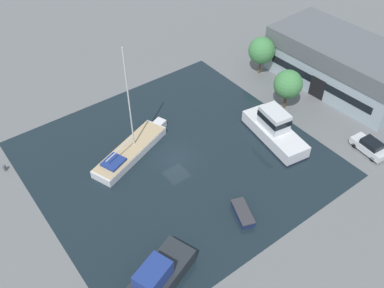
% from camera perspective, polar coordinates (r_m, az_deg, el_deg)
% --- Properties ---
extents(ground_plane, '(440.00, 440.00, 0.00)m').
position_cam_1_polar(ground_plane, '(48.15, -2.15, -1.98)').
color(ground_plane, slate).
extents(water_canal, '(29.31, 30.23, 0.01)m').
position_cam_1_polar(water_canal, '(48.15, -2.15, -1.97)').
color(water_canal, black).
rests_on(water_canal, ground).
extents(warehouse_building, '(19.64, 10.37, 6.45)m').
position_cam_1_polar(warehouse_building, '(61.00, 19.31, 10.06)').
color(warehouse_building, '#99A8B2').
rests_on(warehouse_building, ground).
extents(quay_tree_near_building, '(3.69, 3.69, 5.43)m').
position_cam_1_polar(quay_tree_near_building, '(60.76, 9.28, 12.21)').
color(quay_tree_near_building, brown).
rests_on(quay_tree_near_building, ground).
extents(quay_tree_by_water, '(3.59, 3.59, 5.38)m').
position_cam_1_polar(quay_tree_by_water, '(54.48, 12.69, 7.78)').
color(quay_tree_by_water, brown).
rests_on(quay_tree_by_water, ground).
extents(parked_car, '(4.38, 2.18, 1.67)m').
position_cam_1_polar(parked_car, '(52.39, 22.62, -0.30)').
color(parked_car, silver).
rests_on(parked_car, ground).
extents(sailboat_moored, '(6.17, 11.40, 13.36)m').
position_cam_1_polar(sailboat_moored, '(48.77, -8.13, -0.78)').
color(sailboat_moored, silver).
rests_on(sailboat_moored, water_canal).
extents(motor_cruiser, '(9.55, 4.57, 3.85)m').
position_cam_1_polar(motor_cruiser, '(50.62, 10.91, 1.90)').
color(motor_cruiser, silver).
rests_on(motor_cruiser, water_canal).
extents(small_dinghy, '(3.64, 2.47, 0.71)m').
position_cam_1_polar(small_dinghy, '(42.78, 6.78, -9.15)').
color(small_dinghy, '#19234C').
rests_on(small_dinghy, water_canal).
extents(cabin_boat, '(5.32, 8.23, 2.98)m').
position_cam_1_polar(cabin_boat, '(37.81, -4.76, -17.46)').
color(cabin_boat, '#23282D').
rests_on(cabin_boat, water_canal).
extents(mooring_bollard, '(0.36, 0.36, 0.77)m').
position_cam_1_polar(mooring_bollard, '(50.85, -23.71, -2.89)').
color(mooring_bollard, '#47474C').
rests_on(mooring_bollard, ground).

